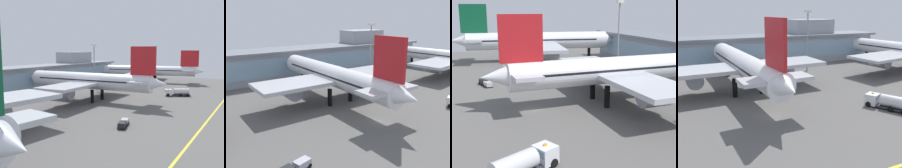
{
  "view_description": "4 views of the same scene",
  "coord_description": "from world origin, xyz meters",
  "views": [
    {
      "loc": [
        -74.17,
        -32.83,
        16.94
      ],
      "look_at": [
        9.94,
        14.2,
        4.55
      ],
      "focal_mm": 43.5,
      "sensor_mm": 36.0,
      "label": 1
    },
    {
      "loc": [
        -34.4,
        -36.14,
        21.43
      ],
      "look_at": [
        -3.65,
        9.92,
        6.49
      ],
      "focal_mm": 40.75,
      "sensor_mm": 36.0,
      "label": 2
    },
    {
      "loc": [
        53.76,
        -12.08,
        18.55
      ],
      "look_at": [
        0.47,
        6.18,
        4.72
      ],
      "focal_mm": 48.94,
      "sensor_mm": 36.0,
      "label": 3
    },
    {
      "loc": [
        -16.0,
        -43.05,
        18.8
      ],
      "look_at": [
        7.03,
        7.12,
        3.55
      ],
      "focal_mm": 42.77,
      "sensor_mm": 36.0,
      "label": 4
    }
  ],
  "objects": [
    {
      "name": "ground_plane",
      "position": [
        0.0,
        0.0,
        0.0
      ],
      "size": [
        180.0,
        180.0,
        0.0
      ],
      "primitive_type": "plane",
      "color": "#5B5956"
    },
    {
      "name": "terminal_building",
      "position": [
        2.14,
        48.02,
        5.66
      ],
      "size": [
        120.5,
        14.0,
        15.5
      ],
      "color": "#9399A3",
      "rests_on": "ground"
    },
    {
      "name": "airliner_near_right",
      "position": [
        -0.28,
        17.15,
        6.49
      ],
      "size": [
        40.03,
        52.74,
        17.76
      ],
      "rotation": [
        0.0,
        0.0,
        1.6
      ],
      "color": "black",
      "rests_on": "ground"
    },
    {
      "name": "fuel_tanker_truck",
      "position": [
        22.09,
        -5.85,
        1.51
      ],
      "size": [
        6.21,
        9.19,
        2.9
      ],
      "rotation": [
        0.0,
        0.0,
        2.03
      ],
      "color": "black",
      "rests_on": "ground"
    },
    {
      "name": "apron_light_mast_west",
      "position": [
        23.92,
        30.83,
        12.82
      ],
      "size": [
        1.8,
        1.8,
        18.93
      ],
      "color": "gray",
      "rests_on": "ground"
    }
  ]
}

